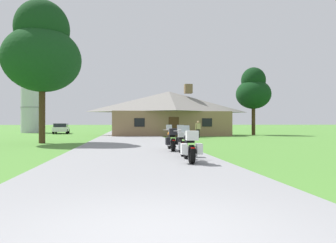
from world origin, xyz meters
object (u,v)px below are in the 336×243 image
(motorcycle_black_nearest_to_camera, at_px, (190,147))
(motorcycle_red_second_in_row, at_px, (182,142))
(metal_silo_distant, at_px, (33,105))
(parked_white_suv_far_left, at_px, (61,128))
(bystander_tan_shirt_near_lodge, at_px, (198,128))
(tree_right_of_lodge, at_px, (253,90))
(tree_left_near, at_px, (42,51))
(motorcycle_orange_farthest_in_row, at_px, (172,140))

(motorcycle_black_nearest_to_camera, xyz_separation_m, motorcycle_red_second_in_row, (0.16, 2.45, 0.01))
(metal_silo_distant, xyz_separation_m, parked_white_suv_far_left, (5.20, -5.26, -3.45))
(motorcycle_black_nearest_to_camera, bearing_deg, bystander_tan_shirt_near_lodge, 78.52)
(motorcycle_black_nearest_to_camera, height_order, parked_white_suv_far_left, parked_white_suv_far_left)
(bystander_tan_shirt_near_lodge, relative_size, metal_silo_distant, 0.20)
(metal_silo_distant, bearing_deg, tree_right_of_lodge, -23.78)
(tree_right_of_lodge, relative_size, tree_left_near, 0.80)
(motorcycle_orange_farthest_in_row, bearing_deg, parked_white_suv_far_left, 111.51)
(tree_right_of_lodge, xyz_separation_m, tree_left_near, (-21.36, -12.91, 1.19))
(motorcycle_black_nearest_to_camera, relative_size, bystander_tan_shirt_near_lodge, 1.25)
(motorcycle_red_second_in_row, height_order, metal_silo_distant, metal_silo_distant)
(motorcycle_red_second_in_row, relative_size, tree_right_of_lodge, 0.25)
(tree_right_of_lodge, bearing_deg, motorcycle_red_second_in_row, -119.56)
(metal_silo_distant, bearing_deg, motorcycle_orange_farthest_in_row, -64.01)
(tree_right_of_lodge, bearing_deg, metal_silo_distant, 156.22)
(tree_left_near, distance_m, parked_white_suv_far_left, 21.64)
(motorcycle_orange_farthest_in_row, xyz_separation_m, tree_left_near, (-8.29, 7.69, 6.05))
(motorcycle_orange_farthest_in_row, bearing_deg, motorcycle_black_nearest_to_camera, -90.42)
(tree_right_of_lodge, xyz_separation_m, parked_white_suv_far_left, (-24.23, 7.71, -4.69))
(motorcycle_red_second_in_row, height_order, tree_left_near, tree_left_near)
(motorcycle_red_second_in_row, xyz_separation_m, motorcycle_orange_farthest_in_row, (-0.13, 2.21, -0.01))
(tree_right_of_lodge, height_order, metal_silo_distant, metal_silo_distant)
(motorcycle_orange_farthest_in_row, distance_m, parked_white_suv_far_left, 30.43)
(motorcycle_black_nearest_to_camera, relative_size, parked_white_suv_far_left, 0.44)
(tree_right_of_lodge, distance_m, metal_silo_distant, 32.18)
(motorcycle_black_nearest_to_camera, relative_size, motorcycle_orange_farthest_in_row, 1.00)
(motorcycle_black_nearest_to_camera, height_order, tree_left_near, tree_left_near)
(tree_right_of_lodge, relative_size, metal_silo_distant, 0.98)
(bystander_tan_shirt_near_lodge, height_order, parked_white_suv_far_left, bystander_tan_shirt_near_lodge)
(tree_left_near, bearing_deg, motorcycle_black_nearest_to_camera, -56.24)
(tree_right_of_lodge, distance_m, tree_left_near, 24.99)
(motorcycle_orange_farthest_in_row, xyz_separation_m, metal_silo_distant, (-16.37, 33.57, 3.62))
(motorcycle_red_second_in_row, distance_m, bystander_tan_shirt_near_lodge, 16.77)
(tree_right_of_lodge, bearing_deg, tree_left_near, -148.84)
(bystander_tan_shirt_near_lodge, xyz_separation_m, tree_right_of_lodge, (8.46, 6.66, 4.54))
(motorcycle_black_nearest_to_camera, xyz_separation_m, parked_white_suv_far_left, (-11.13, 32.98, 0.17))
(motorcycle_orange_farthest_in_row, xyz_separation_m, tree_right_of_lodge, (13.06, 20.60, 4.86))
(parked_white_suv_far_left, bearing_deg, motorcycle_black_nearest_to_camera, -77.05)
(tree_left_near, relative_size, metal_silo_distant, 1.22)
(tree_right_of_lodge, bearing_deg, parked_white_suv_far_left, 162.35)
(tree_left_near, bearing_deg, motorcycle_red_second_in_row, -49.63)
(motorcycle_orange_farthest_in_row, height_order, bystander_tan_shirt_near_lodge, bystander_tan_shirt_near_lodge)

